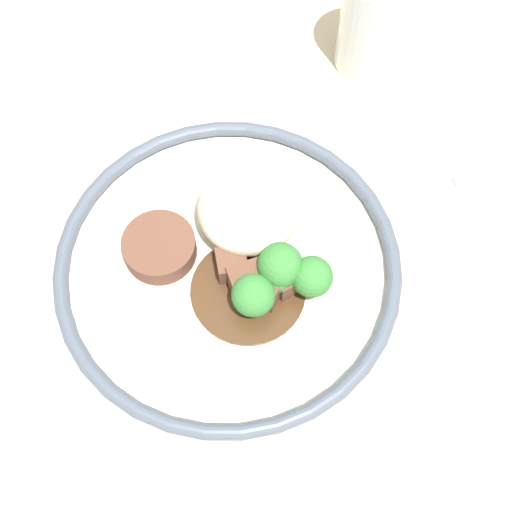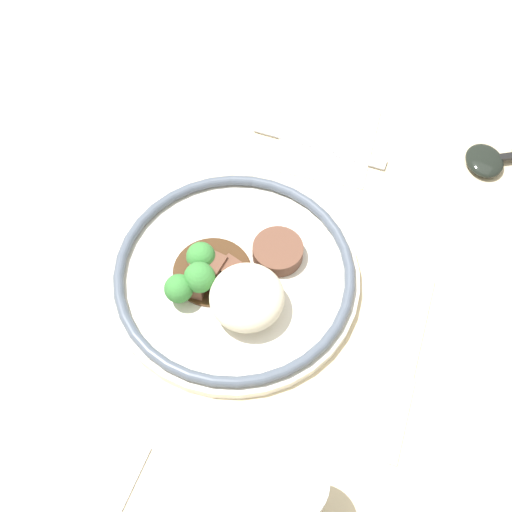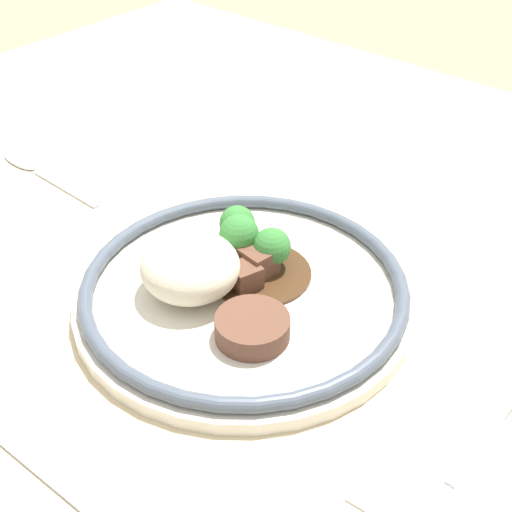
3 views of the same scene
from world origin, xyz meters
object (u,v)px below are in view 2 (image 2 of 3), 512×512
at_px(juice_glass, 288,496).
at_px(fork, 332,151).
at_px(knife, 411,373).
at_px(sunglasses, 508,158).
at_px(plate, 234,277).

height_order(juice_glass, fork, juice_glass).
xyz_separation_m(fork, knife, (0.26, 0.17, -0.00)).
xyz_separation_m(knife, sunglasses, (-0.32, 0.05, 0.01)).
height_order(plate, knife, plate).
bearing_deg(juice_glass, plate, -147.66).
distance_m(juice_glass, sunglasses, 0.51).
bearing_deg(fork, sunglasses, 15.76).
bearing_deg(sunglasses, plate, -71.35).
bearing_deg(knife, juice_glass, -26.88).
bearing_deg(plate, sunglasses, 137.62).
bearing_deg(knife, plate, -101.76).
relative_size(juice_glass, knife, 0.46).
height_order(fork, sunglasses, sunglasses).
height_order(plate, juice_glass, juice_glass).
distance_m(knife, sunglasses, 0.32).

